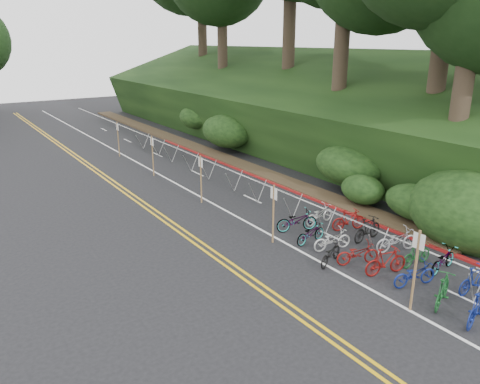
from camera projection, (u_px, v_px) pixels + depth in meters
The scene contains 9 objects.
ground at pixel (352, 300), 15.12m from camera, with size 120.00×120.00×0.00m, color black.
road_markings at pixel (211, 207), 23.42m from camera, with size 7.47×80.00×0.01m.
red_curb at pixel (269, 181), 27.59m from camera, with size 0.25×28.00×0.10m, color maroon.
embankment at pixel (289, 113), 36.21m from camera, with size 14.30×48.14×9.11m.
bike_racks_rest at pixel (221, 171), 26.70m from camera, with size 1.14×23.00×1.17m.
signpost_near at pixel (416, 266), 14.08m from camera, with size 0.08×0.40×2.68m.
signposts_rest at pixel (175, 164), 26.04m from camera, with size 0.08×18.40×2.50m.
bike_front at pixel (330, 253), 17.45m from camera, with size 1.57×0.55×0.83m, color black.
bike_valet at pixel (388, 251), 17.47m from camera, with size 3.27×10.46×1.10m.
Camera 1 is at (-10.42, -9.01, 8.02)m, focal length 35.00 mm.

